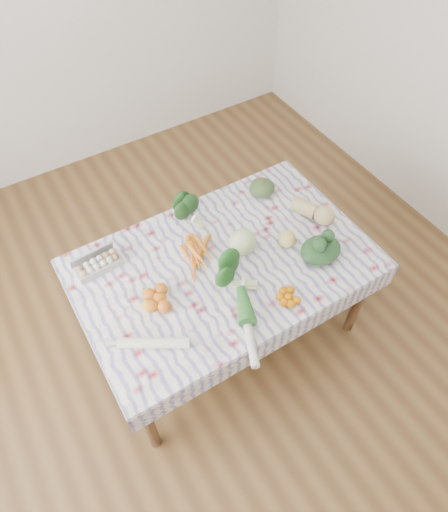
{
  "coord_description": "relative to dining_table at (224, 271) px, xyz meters",
  "views": [
    {
      "loc": [
        -0.82,
        -1.34,
        2.8
      ],
      "look_at": [
        0.0,
        0.0,
        0.82
      ],
      "focal_mm": 32.0,
      "sensor_mm": 36.0,
      "label": 1
    }
  ],
  "objects": [
    {
      "name": "orange_cluster",
      "position": [
        -0.43,
        -0.05,
        0.12
      ],
      "size": [
        0.29,
        0.29,
        0.08
      ],
      "primitive_type": "cube",
      "rotation": [
        0.0,
        0.0,
        -0.31
      ],
      "color": "orange",
      "rests_on": "tablecloth"
    },
    {
      "name": "kale_bunch",
      "position": [
        0.01,
        0.4,
        0.16
      ],
      "size": [
        0.19,
        0.18,
        0.15
      ],
      "primitive_type": "ellipsoid",
      "rotation": [
        0.0,
        0.0,
        0.14
      ],
      "color": "#183B15",
      "rests_on": "tablecloth"
    },
    {
      "name": "kabocha_squash",
      "position": [
        0.5,
        0.35,
        0.14
      ],
      "size": [
        0.21,
        0.21,
        0.11
      ],
      "primitive_type": "ellipsoid",
      "rotation": [
        0.0,
        0.0,
        -0.42
      ],
      "color": "#395228",
      "rests_on": "tablecloth"
    },
    {
      "name": "grapefruit",
      "position": [
        0.38,
        -0.08,
        0.14
      ],
      "size": [
        0.11,
        0.11,
        0.1
      ],
      "primitive_type": "sphere",
      "rotation": [
        0.0,
        0.0,
        0.09
      ],
      "color": "#E8D06B",
      "rests_on": "tablecloth"
    },
    {
      "name": "leek",
      "position": [
        -0.12,
        -0.43,
        0.11
      ],
      "size": [
        0.22,
        0.41,
        0.05
      ],
      "primitive_type": "cylinder",
      "rotation": [
        1.57,
        0.0,
        -0.41
      ],
      "color": "beige",
      "rests_on": "tablecloth"
    },
    {
      "name": "broccoli",
      "position": [
        -0.04,
        -0.16,
        0.14
      ],
      "size": [
        0.23,
        0.23,
        0.12
      ],
      "primitive_type": "ellipsoid",
      "rotation": [
        0.0,
        0.0,
        0.86
      ],
      "color": "#1A4D18",
      "rests_on": "tablecloth"
    },
    {
      "name": "egg_carton",
      "position": [
        -0.62,
        0.32,
        0.12
      ],
      "size": [
        0.27,
        0.12,
        0.07
      ],
      "primitive_type": "cube",
      "rotation": [
        0.0,
        0.0,
        0.08
      ],
      "color": "#A7A7A2",
      "rests_on": "tablecloth"
    },
    {
      "name": "dining_table",
      "position": [
        0.0,
        0.0,
        0.0
      ],
      "size": [
        1.6,
        1.0,
        0.75
      ],
      "color": "brown",
      "rests_on": "ground"
    },
    {
      "name": "ground",
      "position": [
        0.0,
        0.0,
        -0.68
      ],
      "size": [
        4.5,
        4.5,
        0.0
      ],
      "primitive_type": "plane",
      "color": "brown",
      "rests_on": "ground"
    },
    {
      "name": "carrot_bunch",
      "position": [
        -0.12,
        0.12,
        0.11
      ],
      "size": [
        0.31,
        0.3,
        0.04
      ],
      "primitive_type": "cube",
      "rotation": [
        0.0,
        0.0,
        -0.41
      ],
      "color": "orange",
      "rests_on": "tablecloth"
    },
    {
      "name": "mandarin_cluster",
      "position": [
        0.16,
        -0.39,
        0.11
      ],
      "size": [
        0.18,
        0.18,
        0.05
      ],
      "primitive_type": "cube",
      "rotation": [
        0.0,
        0.0,
        -0.15
      ],
      "color": "#D27004",
      "rests_on": "tablecloth"
    },
    {
      "name": "butternut_squash",
      "position": [
        0.65,
        0.02,
        0.14
      ],
      "size": [
        0.22,
        0.29,
        0.12
      ],
      "primitive_type": "ellipsoid",
      "rotation": [
        0.0,
        0.0,
        0.4
      ],
      "color": "tan",
      "rests_on": "tablecloth"
    },
    {
      "name": "tablecloth",
      "position": [
        0.0,
        0.0,
        0.08
      ],
      "size": [
        1.66,
        1.06,
        0.01
      ],
      "primitive_type": "cube",
      "color": "white",
      "rests_on": "dining_table"
    },
    {
      "name": "cabbage",
      "position": [
        0.14,
        0.02,
        0.16
      ],
      "size": [
        0.16,
        0.16,
        0.15
      ],
      "primitive_type": "sphere",
      "rotation": [
        0.0,
        0.0,
        -0.05
      ],
      "color": "#ADCB82",
      "rests_on": "tablecloth"
    },
    {
      "name": "daikon",
      "position": [
        -0.57,
        -0.26,
        0.11
      ],
      "size": [
        0.34,
        0.24,
        0.05
      ],
      "primitive_type": "cylinder",
      "rotation": [
        1.57,
        0.0,
        1.02
      ],
      "color": "white",
      "rests_on": "tablecloth"
    },
    {
      "name": "spinach_bag",
      "position": [
        0.49,
        -0.24,
        0.14
      ],
      "size": [
        0.3,
        0.27,
        0.11
      ],
      "primitive_type": "ellipsoid",
      "rotation": [
        0.0,
        0.0,
        0.33
      ],
      "color": "#19381A",
      "rests_on": "tablecloth"
    }
  ]
}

